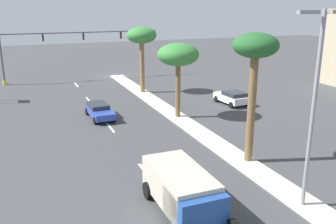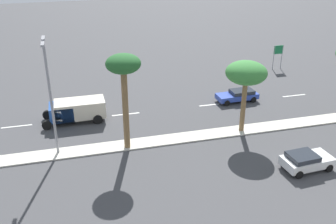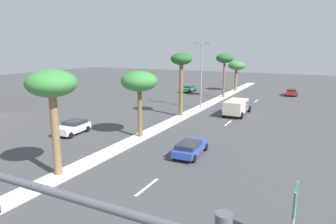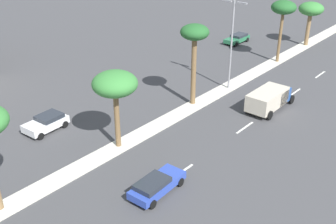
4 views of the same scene
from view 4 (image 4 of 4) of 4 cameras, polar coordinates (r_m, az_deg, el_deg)
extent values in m
plane|color=#424244|center=(39.31, 0.90, -0.67)|extent=(160.00, 160.00, 0.00)
cube|color=beige|center=(45.45, 7.64, 3.07)|extent=(1.80, 75.28, 0.12)
cube|color=silver|center=(31.35, 1.86, -8.40)|extent=(0.20, 2.80, 0.01)
cube|color=silver|center=(38.02, 10.65, -2.15)|extent=(0.20, 2.80, 0.01)
cube|color=silver|center=(46.59, 17.22, 2.60)|extent=(0.20, 2.80, 0.01)
cube|color=silver|center=(52.79, 20.43, 4.90)|extent=(0.20, 2.80, 0.01)
cylinder|color=brown|center=(33.48, -7.11, -0.99)|extent=(0.44, 0.44, 4.96)
ellipsoid|color=#387F38|center=(32.18, -7.42, 3.94)|extent=(3.63, 3.63, 1.99)
cylinder|color=brown|center=(40.54, 3.58, 5.68)|extent=(0.50, 0.50, 6.91)
ellipsoid|color=#235B28|center=(39.32, 3.74, 11.06)|extent=(2.78, 2.78, 1.53)
cylinder|color=brown|center=(54.61, 15.34, 10.03)|extent=(0.38, 0.38, 6.42)
ellipsoid|color=#235B28|center=(53.73, 15.82, 13.86)|extent=(3.09, 3.09, 1.70)
cylinder|color=olive|center=(63.23, 18.92, 10.86)|extent=(0.56, 0.56, 4.61)
ellipsoid|color=#387F38|center=(62.58, 19.32, 13.41)|extent=(3.46, 3.46, 1.90)
cylinder|color=gray|center=(44.29, 8.80, 9.04)|extent=(0.20, 0.20, 9.55)
cube|color=gray|center=(43.62, 8.20, 15.09)|extent=(1.10, 0.24, 0.16)
cube|color=gray|center=(42.70, 10.29, 14.70)|extent=(1.10, 0.24, 0.16)
cube|color=silver|center=(38.24, -16.68, -1.59)|extent=(2.22, 3.99, 0.67)
cube|color=#262B33|center=(38.25, -16.22, -0.63)|extent=(1.91, 2.24, 0.38)
cylinder|color=black|center=(37.03, -17.35, -3.24)|extent=(0.26, 0.65, 0.64)
cylinder|color=black|center=(38.42, -19.05, -2.38)|extent=(0.26, 0.65, 0.64)
cylinder|color=black|center=(38.43, -14.18, -1.68)|extent=(0.26, 0.65, 0.64)
cylinder|color=black|center=(39.77, -15.93, -0.91)|extent=(0.26, 0.65, 0.64)
cube|color=#287047|center=(62.49, 9.56, 9.99)|extent=(1.86, 4.61, 0.56)
cube|color=#262B33|center=(62.84, 9.86, 10.49)|extent=(1.66, 2.54, 0.35)
cylinder|color=black|center=(60.82, 9.45, 9.27)|extent=(0.23, 0.64, 0.64)
cylinder|color=black|center=(61.67, 8.06, 9.60)|extent=(0.23, 0.64, 0.64)
cylinder|color=black|center=(63.51, 10.97, 9.88)|extent=(0.23, 0.64, 0.64)
cylinder|color=black|center=(64.32, 9.62, 10.20)|extent=(0.23, 0.64, 0.64)
cube|color=#2D47AD|center=(29.06, -1.47, -10.12)|extent=(1.95, 4.55, 0.56)
cube|color=#262B33|center=(28.44, -2.20, -9.90)|extent=(1.68, 2.53, 0.37)
cylinder|color=black|center=(30.64, -0.81, -8.60)|extent=(0.25, 0.65, 0.64)
cylinder|color=black|center=(29.82, 1.72, -9.72)|extent=(0.25, 0.65, 0.64)
cylinder|color=black|center=(28.74, -4.79, -11.40)|extent=(0.25, 0.65, 0.64)
cylinder|color=black|center=(27.87, -2.19, -12.72)|extent=(0.25, 0.65, 0.64)
cube|color=#234C99|center=(42.62, 14.73, 2.38)|extent=(2.30, 2.23, 1.41)
cube|color=beige|center=(41.13, 13.65, 1.78)|extent=(2.30, 4.74, 1.64)
cylinder|color=black|center=(44.53, 14.15, 2.51)|extent=(0.28, 0.90, 0.90)
cylinder|color=black|center=(43.69, 16.81, 1.69)|extent=(0.28, 0.90, 0.90)
cylinder|color=black|center=(40.69, 11.10, 0.50)|extent=(0.28, 0.90, 0.90)
cylinder|color=black|center=(39.77, 13.95, -0.44)|extent=(0.28, 0.90, 0.90)
camera|label=1|loc=(50.40, 29.90, 13.80)|focal=39.04mm
camera|label=2|loc=(61.70, -17.24, 24.33)|focal=41.39mm
camera|label=3|loc=(12.24, -63.83, -40.77)|focal=32.31mm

